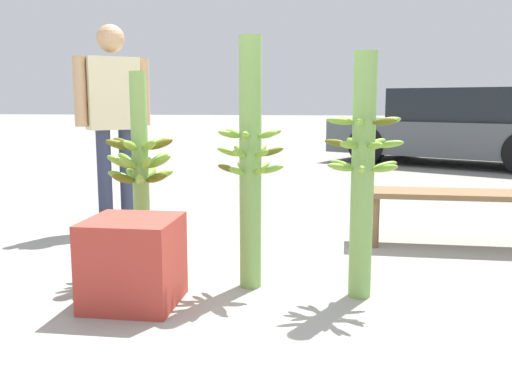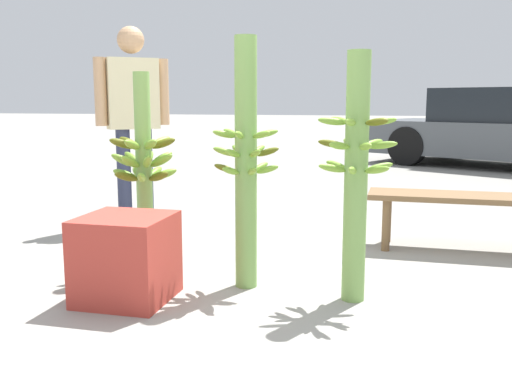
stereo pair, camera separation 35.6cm
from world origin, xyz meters
TOP-DOWN VIEW (x-y plane):
  - ground_plane at (0.00, 0.00)m, footprint 80.00×80.00m
  - banana_stalk_left at (-0.70, 0.40)m, footprint 0.44×0.44m
  - banana_stalk_center at (0.03, 0.20)m, footprint 0.39×0.39m
  - banana_stalk_right at (0.67, 0.12)m, footprint 0.43×0.43m
  - vendor_person at (-1.36, 1.62)m, footprint 0.57×0.47m
  - market_bench at (1.45, 1.36)m, footprint 1.54×0.41m
  - parked_car at (2.61, 7.16)m, footprint 4.48×3.54m
  - produce_crate at (-0.55, -0.19)m, footprint 0.47×0.47m

SIDE VIEW (x-z plane):
  - ground_plane at x=0.00m, z-range 0.00..0.00m
  - produce_crate at x=-0.55m, z-range 0.00..0.47m
  - market_bench at x=1.45m, z-range 0.15..0.57m
  - parked_car at x=2.61m, z-range -0.02..1.28m
  - banana_stalk_left at x=-0.70m, z-range 0.03..1.31m
  - banana_stalk_right at x=0.67m, z-range 0.03..1.38m
  - banana_stalk_center at x=0.03m, z-range 0.01..1.46m
  - vendor_person at x=-1.36m, z-range 0.17..1.89m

